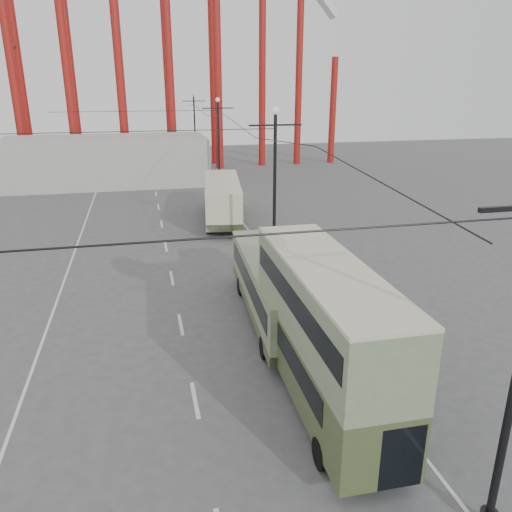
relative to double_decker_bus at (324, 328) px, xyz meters
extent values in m
plane|color=#4D4D50|center=(-3.33, -2.96, -2.87)|extent=(160.00, 160.00, 0.00)
cube|color=silver|center=(-4.33, 16.04, -2.86)|extent=(0.15, 82.00, 0.01)
cube|color=silver|center=(2.07, 17.04, -2.86)|extent=(0.12, 120.00, 0.01)
cube|color=silver|center=(-10.33, 17.04, -2.86)|extent=(0.12, 120.00, 0.01)
cylinder|color=black|center=(2.27, 15.04, 1.63)|extent=(0.20, 0.20, 9.00)
cylinder|color=black|center=(2.27, 15.04, -2.62)|extent=(0.44, 0.44, 0.50)
cube|color=black|center=(2.27, 15.04, 5.43)|extent=(3.20, 0.10, 0.10)
sphere|color=white|center=(2.27, 15.04, 6.23)|extent=(0.44, 0.44, 0.44)
cylinder|color=black|center=(2.27, 37.04, 1.63)|extent=(0.20, 0.20, 9.00)
cylinder|color=black|center=(2.27, 37.04, -2.62)|extent=(0.44, 0.44, 0.50)
cube|color=black|center=(2.27, 37.04, 5.43)|extent=(3.20, 0.10, 0.10)
sphere|color=white|center=(2.27, 37.04, 6.23)|extent=(0.44, 0.44, 0.44)
cylinder|color=black|center=(2.27, 59.04, 1.63)|extent=(0.20, 0.20, 9.00)
cylinder|color=black|center=(2.27, 59.04, -2.62)|extent=(0.44, 0.44, 0.50)
cube|color=black|center=(2.27, 59.04, 5.43)|extent=(3.20, 0.10, 0.10)
sphere|color=white|center=(2.27, 59.04, 6.23)|extent=(0.44, 0.44, 0.44)
cylinder|color=maroon|center=(-19.33, 52.04, 10.63)|extent=(1.00, 1.00, 27.00)
cylinder|color=maroon|center=(-19.33, 56.04, 10.63)|extent=(1.00, 1.00, 27.00)
cylinder|color=maroon|center=(-13.33, 52.04, 15.13)|extent=(1.00, 1.00, 36.00)
cylinder|color=maroon|center=(-13.33, 56.04, 15.13)|extent=(1.00, 1.00, 36.00)
cylinder|color=maroon|center=(10.67, 53.04, 12.13)|extent=(0.90, 0.90, 30.00)
cylinder|color=maroon|center=(15.67, 53.04, 8.13)|extent=(0.90, 0.90, 22.00)
cylinder|color=maroon|center=(20.67, 53.04, 4.13)|extent=(0.90, 0.90, 14.00)
cube|color=#A2A29D|center=(-9.33, 44.04, -0.37)|extent=(22.00, 10.00, 5.00)
cube|color=#3F4A27|center=(0.00, 0.00, -1.30)|extent=(2.51, 9.57, 2.10)
cube|color=black|center=(0.00, 0.00, -0.87)|extent=(2.52, 7.66, 0.86)
cube|color=gray|center=(0.00, 0.00, -0.10)|extent=(2.53, 9.57, 0.29)
cube|color=gray|center=(0.00, 0.00, 1.09)|extent=(2.51, 9.57, 2.10)
cube|color=black|center=(0.00, 0.00, 1.18)|extent=(2.54, 9.00, 0.81)
cube|color=beige|center=(0.00, 0.00, 2.20)|extent=(2.53, 9.57, 0.11)
cylinder|color=black|center=(-1.04, 2.69, -2.39)|extent=(0.28, 0.96, 0.95)
cylinder|color=black|center=(1.11, 2.66, -2.39)|extent=(0.28, 0.96, 0.95)
cylinder|color=black|center=(-1.12, -3.04, -2.39)|extent=(0.28, 0.96, 0.95)
cylinder|color=black|center=(1.04, -3.06, -2.39)|extent=(0.28, 0.96, 0.95)
cube|color=gray|center=(-0.02, 6.70, -1.22)|extent=(2.87, 10.45, 2.26)
cube|color=black|center=(-0.02, 6.70, -0.85)|extent=(2.85, 9.32, 0.89)
cube|color=#3F4A27|center=(-0.02, 6.70, -2.12)|extent=(2.90, 10.45, 0.47)
cube|color=gray|center=(-0.02, 6.70, -0.02)|extent=(2.89, 10.45, 0.15)
cylinder|color=black|center=(-0.93, 9.66, -2.40)|extent=(0.31, 0.95, 0.94)
cylinder|color=black|center=(1.19, 9.56, -2.40)|extent=(0.31, 0.95, 0.94)
cylinder|color=black|center=(-1.25, 3.46, -2.40)|extent=(0.31, 0.95, 0.94)
cylinder|color=black|center=(0.88, 3.36, -2.40)|extent=(0.31, 0.95, 0.94)
cube|color=beige|center=(0.62, 24.98, -1.01)|extent=(4.09, 10.88, 2.55)
cube|color=black|center=(0.62, 24.98, -0.59)|extent=(3.95, 9.62, 1.01)
cube|color=#3F4A27|center=(0.62, 24.98, -2.02)|extent=(4.12, 10.88, 0.53)
cube|color=beige|center=(0.62, 24.98, 0.35)|extent=(4.11, 10.88, 0.17)
cylinder|color=black|center=(-0.19, 27.87, -2.34)|extent=(0.44, 1.09, 1.06)
cylinder|color=black|center=(2.19, 27.54, -2.34)|extent=(0.44, 1.09, 1.06)
cylinder|color=black|center=(-1.01, 21.99, -2.34)|extent=(0.44, 1.09, 1.06)
cylinder|color=black|center=(1.37, 21.66, -2.34)|extent=(0.44, 1.09, 1.06)
imported|color=black|center=(-0.34, 6.11, -2.10)|extent=(0.66, 0.54, 1.55)
camera|label=1|loc=(-5.59, -14.07, 7.73)|focal=35.00mm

